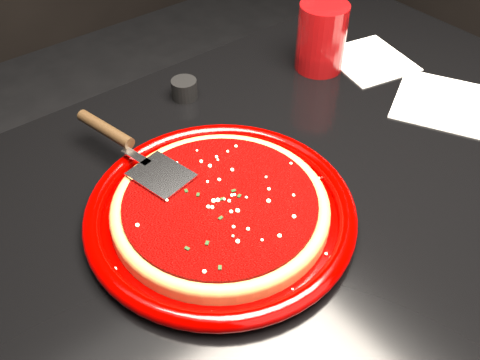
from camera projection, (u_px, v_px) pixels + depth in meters
name	position (u px, v px, depth m)	size (l,w,h in m)	color
table	(289.00, 303.00, 1.12)	(1.20, 0.80, 0.75)	black
plate	(221.00, 212.00, 0.77)	(0.39, 0.39, 0.03)	#6F0000
pizza_crust	(221.00, 209.00, 0.77)	(0.31, 0.31, 0.02)	brown
pizza_crust_rim	(220.00, 206.00, 0.76)	(0.31, 0.31, 0.02)	brown
pizza_sauce	(220.00, 203.00, 0.76)	(0.28, 0.28, 0.01)	#620201
parmesan_dusting	(220.00, 199.00, 0.76)	(0.27, 0.27, 0.01)	#FEF2C3
basil_flecks	(220.00, 200.00, 0.76)	(0.25, 0.25, 0.00)	black
pizza_server	(132.00, 148.00, 0.83)	(0.08, 0.29, 0.02)	silver
cup	(321.00, 37.00, 1.04)	(0.10, 0.10, 0.13)	maroon
napkin_a	(444.00, 103.00, 0.99)	(0.17, 0.17, 0.00)	silver
napkin_b	(370.00, 60.00, 1.10)	(0.15, 0.16, 0.00)	silver
ramekin	(184.00, 89.00, 1.00)	(0.05, 0.05, 0.04)	black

